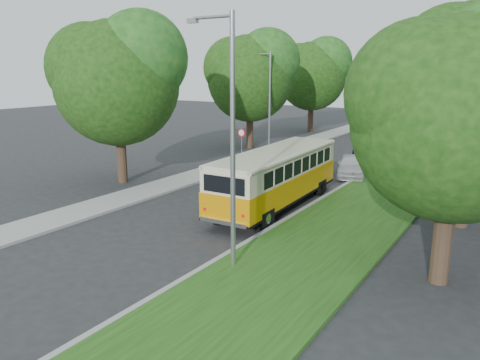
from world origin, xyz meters
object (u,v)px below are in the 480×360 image
Objects in this scene: vintage_bus at (276,179)px; car_silver at (351,166)px; lamppost_far at (269,100)px; lamppost_near at (230,135)px; car_white at (372,154)px; car_blue at (373,147)px; car_grey at (399,142)px.

vintage_bus is 8.11m from car_silver.
lamppost_near is at bearing -64.29° from lamppost_far.
lamppost_near reaches higher than vintage_bus.
car_blue is at bearing 96.59° from car_white.
lamppost_near is 0.86× the size of vintage_bus.
lamppost_near is 23.08m from car_blue.
lamppost_near is at bearing -80.58° from car_blue.
vintage_bus is at bearing -59.29° from lamppost_far.
lamppost_far is 0.81× the size of vintage_bus.
car_grey is (-1.21, 26.30, -3.75)m from lamppost_near.
car_white is at bearing 93.63° from lamppost_near.
car_silver is at bearing 94.63° from lamppost_near.
lamppost_near is 1.79× the size of car_white.
car_silver is (7.70, -3.61, -3.45)m from lamppost_far.
car_white is 1.02× the size of car_blue.
car_silver is (-1.21, 14.89, -3.70)m from lamppost_near.
lamppost_far is at bearing -144.25° from car_blue.
car_silver is 11.41m from car_grey.
lamppost_near reaches higher than lamppost_far.
vintage_bus is 2.11× the size of car_blue.
lamppost_near reaches higher than car_blue.
car_white is at bearing 84.41° from vintage_bus.
car_silver is 4.14m from car_white.
lamppost_near is 7.73m from vintage_bus.
lamppost_far is at bearing 135.59° from car_silver.
lamppost_near is at bearing -104.67° from car_silver.
car_blue is 0.98× the size of car_grey.
vintage_bus is (-1.99, 6.85, -2.99)m from lamppost_near.
car_blue is at bearing 95.63° from lamppost_near.
lamppost_near is 26.60m from car_grey.
lamppost_far is at bearing -117.20° from car_grey.
lamppost_far reaches higher than car_silver.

